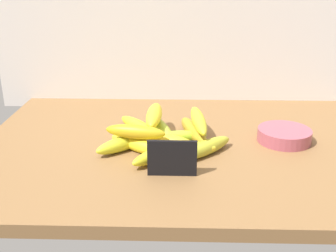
{
  "coord_description": "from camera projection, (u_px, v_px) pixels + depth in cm",
  "views": [
    {
      "loc": [
        -2.21,
        -99.91,
        46.74
      ],
      "look_at": [
        -5.17,
        -0.58,
        8.0
      ],
      "focal_mm": 43.9,
      "sensor_mm": 36.0,
      "label": 1
    }
  ],
  "objects": [
    {
      "name": "banana_9",
      "position": [
        205.0,
        148.0,
        1.01
      ],
      "size": [
        15.25,
        14.92,
        3.73
      ],
      "primitive_type": "ellipsoid",
      "rotation": [
        0.0,
        0.0,
        0.77
      ],
      "color": "gold",
      "rests_on": "counter_top"
    },
    {
      "name": "banana_6",
      "position": [
        140.0,
        145.0,
        1.03
      ],
      "size": [
        17.93,
        13.91,
        3.68
      ],
      "primitive_type": "ellipsoid",
      "rotation": [
        0.0,
        0.0,
        2.54
      ],
      "color": "yellow",
      "rests_on": "counter_top"
    },
    {
      "name": "fruit_bowl",
      "position": [
        284.0,
        135.0,
        1.09
      ],
      "size": [
        14.11,
        14.11,
        3.45
      ],
      "primitive_type": "cylinder",
      "color": "#9F4A59",
      "rests_on": "counter_top"
    },
    {
      "name": "banana_7",
      "position": [
        124.0,
        143.0,
        1.04
      ],
      "size": [
        14.45,
        13.84,
        3.76
      ],
      "primitive_type": "ellipsoid",
      "rotation": [
        0.0,
        0.0,
        3.89
      ],
      "color": "gold",
      "rests_on": "counter_top"
    },
    {
      "name": "banana_5",
      "position": [
        174.0,
        137.0,
        1.09
      ],
      "size": [
        17.95,
        6.25,
        3.33
      ],
      "primitive_type": "ellipsoid",
      "rotation": [
        0.0,
        0.0,
        3.31
      ],
      "color": "#97BE2A",
      "rests_on": "counter_top"
    },
    {
      "name": "banana_2",
      "position": [
        165.0,
        142.0,
        1.04
      ],
      "size": [
        16.64,
        9.11,
        4.17
      ],
      "primitive_type": "ellipsoid",
      "rotation": [
        0.0,
        0.0,
        2.82
      ],
      "color": "yellow",
      "rests_on": "counter_top"
    },
    {
      "name": "counter_top",
      "position": [
        187.0,
        148.0,
        1.09
      ],
      "size": [
        110.0,
        76.0,
        3.0
      ],
      "primitive_type": "cube",
      "color": "brown",
      "rests_on": "ground"
    },
    {
      "name": "banana_4",
      "position": [
        139.0,
        126.0,
        1.15
      ],
      "size": [
        13.95,
        16.03,
        3.43
      ],
      "primitive_type": "ellipsoid",
      "rotation": [
        0.0,
        0.0,
        2.25
      ],
      "color": "gold",
      "rests_on": "counter_top"
    },
    {
      "name": "banana_12",
      "position": [
        199.0,
        120.0,
        1.09
      ],
      "size": [
        5.3,
        20.12,
        3.42
      ],
      "primitive_type": "ellipsoid",
      "rotation": [
        0.0,
        0.0,
        4.81
      ],
      "color": "gold",
      "rests_on": "banana_3"
    },
    {
      "name": "banana_0",
      "position": [
        178.0,
        148.0,
        1.01
      ],
      "size": [
        18.92,
        4.62,
        3.87
      ],
      "primitive_type": "ellipsoid",
      "rotation": [
        0.0,
        0.0,
        0.04
      ],
      "color": "yellow",
      "rests_on": "counter_top"
    },
    {
      "name": "back_wall",
      "position": [
        187.0,
        5.0,
        1.34
      ],
      "size": [
        130.0,
        2.0,
        70.0
      ],
      "primitive_type": "cube",
      "color": "silver",
      "rests_on": "ground"
    },
    {
      "name": "banana_11",
      "position": [
        135.0,
        132.0,
        1.02
      ],
      "size": [
        15.72,
        6.46,
        3.61
      ],
      "primitive_type": "ellipsoid",
      "rotation": [
        0.0,
        0.0,
        2.95
      ],
      "color": "gold",
      "rests_on": "banana_6"
    },
    {
      "name": "banana_3",
      "position": [
        194.0,
        131.0,
        1.11
      ],
      "size": [
        9.18,
        19.56,
        3.97
      ],
      "primitive_type": "ellipsoid",
      "rotation": [
        0.0,
        0.0,
        5.0
      ],
      "color": "#A8861F",
      "rests_on": "counter_top"
    },
    {
      "name": "chalkboard_sign",
      "position": [
        172.0,
        159.0,
        0.91
      ],
      "size": [
        11.0,
        1.8,
        8.4
      ],
      "color": "black",
      "rests_on": "counter_top"
    },
    {
      "name": "banana_1",
      "position": [
        162.0,
        152.0,
        0.99
      ],
      "size": [
        15.72,
        16.31,
        3.72
      ],
      "primitive_type": "ellipsoid",
      "rotation": [
        0.0,
        0.0,
        3.95
      ],
      "color": "gold",
      "rests_on": "counter_top"
    },
    {
      "name": "banana_10",
      "position": [
        154.0,
        115.0,
        1.11
      ],
      "size": [
        4.63,
        17.14,
        4.1
      ],
      "primitive_type": "ellipsoid",
      "rotation": [
        0.0,
        0.0,
        1.54
      ],
      "color": "yellow",
      "rests_on": "banana_8"
    },
    {
      "name": "banana_8",
      "position": [
        159.0,
        128.0,
        1.14
      ],
      "size": [
        10.89,
        18.84,
        4.13
      ],
      "primitive_type": "ellipsoid",
      "rotation": [
        0.0,
        0.0,
        1.96
      ],
      "color": "#9BB030",
      "rests_on": "counter_top"
    }
  ]
}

